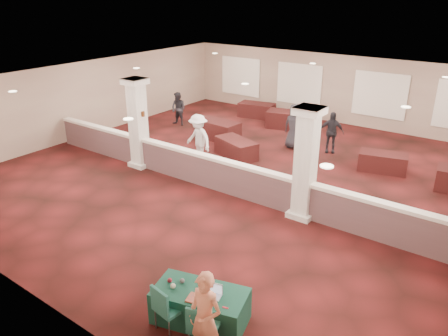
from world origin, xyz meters
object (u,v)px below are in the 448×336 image
Objects in this scene: conf_chair_side at (166,305)px; attendee_a at (179,109)px; far_table_back_left at (257,110)px; far_table_front_left at (217,130)px; near_table at (200,306)px; attendee_c at (331,132)px; far_table_back_center at (288,120)px; far_table_back_right at (383,162)px; attendee_d at (294,126)px; woman at (205,319)px; attendee_b at (198,139)px; far_table_front_center at (236,148)px; conf_chair_main at (202,325)px.

attendee_a is (-8.76, 10.27, 0.18)m from conf_chair_side.
far_table_front_left is at bearing -83.73° from far_table_back_left.
near_table is 1.78× the size of conf_chair_side.
attendee_c reaches higher than near_table.
far_table_back_right is at bearing -26.58° from far_table_back_center.
attendee_c is 1.46m from attendee_d.
far_table_back_center is at bearing -18.40° from far_table_back_left.
far_table_front_left is at bearing 172.06° from attendee_c.
woman is 10.42m from far_table_back_right.
woman reaches higher than attendee_c.
far_table_back_left is at bearing 51.84° from attendee_a.
attendee_c is at bearing -165.47° from attendee_d.
attendee_a reaches higher than far_table_back_right.
conf_chair_side is at bearing -43.79° from attendee_b.
far_table_back_center reaches higher than far_table_front_center.
far_table_back_center is at bearing 117.60° from conf_chair_side.
attendee_b is (1.53, -6.50, 0.56)m from far_table_back_left.
far_table_back_right is 2.45m from attendee_c.
far_table_back_center is 5.77m from far_table_back_right.
attendee_c reaches higher than conf_chair_main.
attendee_b is at bearing -96.29° from far_table_back_center.
far_table_back_center is at bearing 60.98° from far_table_front_left.
near_table is at bearing -103.46° from attendee_c.
attendee_a is (-4.60, 1.91, 0.43)m from far_table_front_center.
woman reaches higher than conf_chair_main.
far_table_front_left is 3.88m from far_table_back_left.
conf_chair_main reaches higher than near_table.
near_table is at bearing -59.93° from far_table_front_center.
attendee_a reaches higher than far_table_back_left.
attendee_d is (2.11, 3.50, -0.01)m from attendee_b.
woman is 1.08× the size of attendee_c.
conf_chair_side is at bearing 163.33° from conf_chair_main.
conf_chair_side is 10.33m from far_table_back_right.
attendee_b is at bearing 57.09° from attendee_d.
attendee_b is (3.78, -3.17, 0.14)m from attendee_a.
woman reaches higher than far_table_front_left.
far_table_back_center is (-4.68, 12.28, 0.05)m from near_table.
near_table is 13.14m from far_table_back_center.
conf_chair_side reaches higher than far_table_back_left.
far_table_back_center is 2.76m from attendee_d.
attendee_d reaches higher than far_table_front_center.
attendee_c reaches higher than far_table_back_left.
attendee_b is at bearing -123.10° from far_table_front_center.
conf_chair_side is (-0.86, -0.00, -0.00)m from conf_chair_main.
far_table_back_left is at bearing 96.27° from far_table_front_left.
far_table_back_left reaches higher than far_table_front_center.
attendee_d is (-2.88, 10.59, 0.31)m from conf_chair_side.
attendee_b is at bearing -76.77° from far_table_back_left.
far_table_back_left is at bearing 124.54° from conf_chair_side.
far_table_back_left is at bearing -41.43° from attendee_d.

